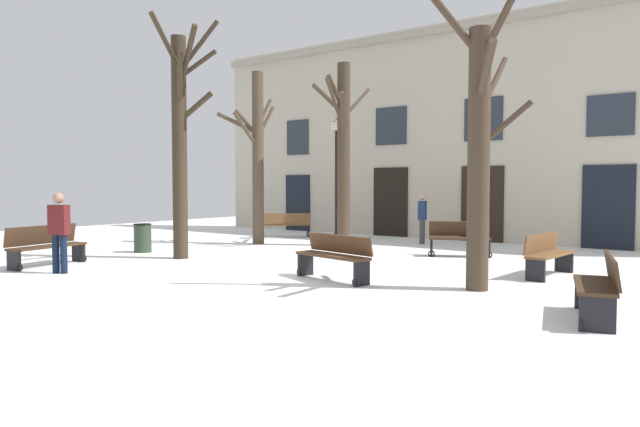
# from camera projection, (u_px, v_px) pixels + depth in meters

# --- Properties ---
(ground_plane) EXTENTS (29.77, 29.77, 0.00)m
(ground_plane) POSITION_uv_depth(u_px,v_px,m) (278.00, 266.00, 12.97)
(ground_plane) COLOR white
(building_facade) EXTENTS (18.61, 0.60, 7.16)m
(building_facade) POSITION_uv_depth(u_px,v_px,m) (437.00, 132.00, 19.42)
(building_facade) COLOR #BCB29E
(building_facade) RESTS_ON ground
(tree_foreground) EXTENTS (1.79, 2.36, 5.45)m
(tree_foreground) POSITION_uv_depth(u_px,v_px,m) (479.00, 144.00, 9.91)
(tree_foreground) COLOR #423326
(tree_foreground) RESTS_ON ground
(tree_center) EXTENTS (1.36, 1.91, 5.85)m
(tree_center) POSITION_uv_depth(u_px,v_px,m) (180.00, 136.00, 14.10)
(tree_center) COLOR #382B1E
(tree_center) RESTS_ON ground
(tree_left_of_center) EXTENTS (1.57, 1.74, 5.27)m
(tree_left_of_center) POSITION_uv_depth(u_px,v_px,m) (257.00, 154.00, 17.68)
(tree_left_of_center) COLOR #4C3D2D
(tree_left_of_center) RESTS_ON ground
(tree_right_of_center) EXTENTS (1.10, 2.77, 5.42)m
(tree_right_of_center) POSITION_uv_depth(u_px,v_px,m) (343.00, 148.00, 17.11)
(tree_right_of_center) COLOR #423326
(tree_right_of_center) RESTS_ON ground
(streetlamp) EXTENTS (0.30, 0.30, 4.03)m
(streetlamp) POSITION_uv_depth(u_px,v_px,m) (336.00, 166.00, 19.01)
(streetlamp) COLOR black
(streetlamp) RESTS_ON ground
(litter_bin) EXTENTS (0.48, 0.48, 0.77)m
(litter_bin) POSITION_uv_depth(u_px,v_px,m) (143.00, 238.00, 15.58)
(litter_bin) COLOR #2D3D2D
(litter_bin) RESTS_ON ground
(bench_far_corner) EXTENTS (1.68, 1.43, 0.84)m
(bench_far_corner) POSITION_uv_depth(u_px,v_px,m) (285.00, 224.00, 20.05)
(bench_far_corner) COLOR brown
(bench_far_corner) RESTS_ON ground
(bench_near_lamp) EXTENTS (0.77, 1.86, 0.92)m
(bench_near_lamp) POSITION_uv_depth(u_px,v_px,m) (46.00, 245.00, 12.97)
(bench_near_lamp) COLOR #3D2819
(bench_near_lamp) RESTS_ON ground
(bench_facing_shops) EXTENTS (0.87, 1.65, 0.90)m
(bench_facing_shops) POSITION_uv_depth(u_px,v_px,m) (599.00, 286.00, 7.78)
(bench_facing_shops) COLOR #3D2819
(bench_facing_shops) RESTS_ON ground
(bench_back_to_back_left) EXTENTS (1.61, 1.13, 0.89)m
(bench_back_to_back_left) POSITION_uv_depth(u_px,v_px,m) (460.00, 239.00, 14.69)
(bench_back_to_back_left) COLOR #3D2819
(bench_back_to_back_left) RESTS_ON ground
(bench_by_litter_bin) EXTENTS (0.58, 1.74, 0.86)m
(bench_by_litter_bin) POSITION_uv_depth(u_px,v_px,m) (548.00, 254.00, 11.50)
(bench_by_litter_bin) COLOR brown
(bench_by_litter_bin) RESTS_ON ground
(bench_near_center_tree) EXTENTS (1.79, 0.82, 0.88)m
(bench_near_center_tree) POSITION_uv_depth(u_px,v_px,m) (334.00, 256.00, 11.04)
(bench_near_center_tree) COLOR #51331E
(bench_near_center_tree) RESTS_ON ground
(person_strolling) EXTENTS (0.32, 0.43, 1.56)m
(person_strolling) POSITION_uv_depth(u_px,v_px,m) (422.00, 216.00, 17.78)
(person_strolling) COLOR #403D3A
(person_strolling) RESTS_ON ground
(person_by_shop_door) EXTENTS (0.44, 0.37, 1.67)m
(person_by_shop_door) POSITION_uv_depth(u_px,v_px,m) (59.00, 229.00, 11.85)
(person_by_shop_door) COLOR black
(person_by_shop_door) RESTS_ON ground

